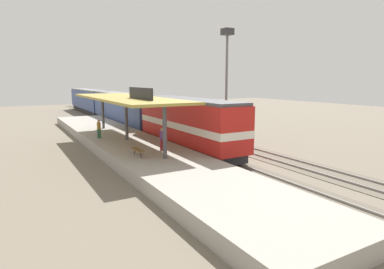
# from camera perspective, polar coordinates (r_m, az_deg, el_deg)

# --- Properties ---
(ground_plane) EXTENTS (120.00, 120.00, 0.00)m
(ground_plane) POSITION_cam_1_polar(r_m,az_deg,el_deg) (32.36, -0.12, -1.45)
(ground_plane) COLOR #706656
(track_near) EXTENTS (3.20, 110.00, 0.16)m
(track_near) POSITION_cam_1_polar(r_m,az_deg,el_deg) (31.43, -3.30, -1.73)
(track_near) COLOR #5F5649
(track_near) RESTS_ON ground
(track_far) EXTENTS (3.20, 110.00, 0.16)m
(track_far) POSITION_cam_1_polar(r_m,az_deg,el_deg) (33.69, 3.72, -0.97)
(track_far) COLOR #5F5649
(track_far) RESTS_ON ground
(platform) EXTENTS (6.00, 44.00, 0.90)m
(platform) POSITION_cam_1_polar(r_m,az_deg,el_deg) (29.63, -11.30, -1.77)
(platform) COLOR #9E998E
(platform) RESTS_ON ground
(station_canopy) EXTENTS (5.20, 18.00, 4.70)m
(station_canopy) POSITION_cam_1_polar(r_m,az_deg,el_deg) (29.03, -11.50, 6.12)
(station_canopy) COLOR #47474C
(station_canopy) RESTS_ON platform
(platform_bench) EXTENTS (0.44, 1.70, 0.50)m
(platform_bench) POSITION_cam_1_polar(r_m,az_deg,el_deg) (23.02, -9.55, -2.70)
(platform_bench) COLOR #333338
(platform_bench) RESTS_ON platform
(locomotive) EXTENTS (2.93, 14.43, 4.44)m
(locomotive) POSITION_cam_1_polar(r_m,az_deg,el_deg) (28.54, -0.78, 1.97)
(locomotive) COLOR #28282D
(locomotive) RESTS_ON track_near
(passenger_carriage_front) EXTENTS (2.90, 20.00, 4.24)m
(passenger_carriage_front) POSITION_cam_1_polar(r_m,az_deg,el_deg) (45.06, -11.96, 4.44)
(passenger_carriage_front) COLOR #28282D
(passenger_carriage_front) RESTS_ON track_near
(passenger_carriage_rear) EXTENTS (2.90, 20.00, 4.24)m
(passenger_carriage_rear) POSITION_cam_1_polar(r_m,az_deg,el_deg) (65.13, -17.63, 5.72)
(passenger_carriage_rear) COLOR #28282D
(passenger_carriage_rear) RESTS_ON track_near
(freight_car) EXTENTS (2.80, 12.00, 3.54)m
(freight_car) POSITION_cam_1_polar(r_m,az_deg,el_deg) (37.56, -0.38, 3.13)
(freight_car) COLOR #28282D
(freight_car) RESTS_ON track_far
(light_mast) EXTENTS (1.10, 1.10, 11.70)m
(light_mast) POSITION_cam_1_polar(r_m,az_deg,el_deg) (36.87, 6.15, 12.96)
(light_mast) COLOR slate
(light_mast) RESTS_ON ground
(person_waiting) EXTENTS (0.34, 0.34, 1.71)m
(person_waiting) POSITION_cam_1_polar(r_m,az_deg,el_deg) (24.57, -5.29, -0.62)
(person_waiting) COLOR maroon
(person_waiting) RESTS_ON platform
(person_walking) EXTENTS (0.34, 0.34, 1.71)m
(person_walking) POSITION_cam_1_polar(r_m,az_deg,el_deg) (30.74, -16.05, 1.10)
(person_walking) COLOR #23603D
(person_walking) RESTS_ON platform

